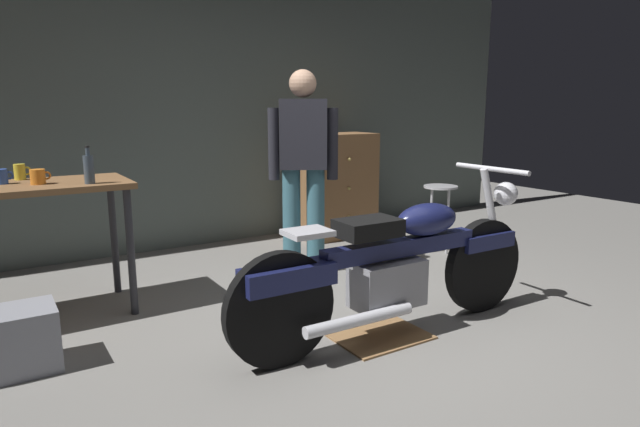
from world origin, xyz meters
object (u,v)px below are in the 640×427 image
at_px(storage_bin, 12,341).
at_px(bottle, 89,169).
at_px(person_standing, 303,163).
at_px(mug_blue_enamel, 2,177).
at_px(mug_orange_travel, 38,177).
at_px(mug_yellow_tall, 20,172).
at_px(wooden_dresser, 337,186).
at_px(shop_stool, 440,200).
at_px(motorcycle, 397,264).

height_order(storage_bin, bottle, bottle).
height_order(person_standing, mug_blue_enamel, person_standing).
distance_m(mug_orange_travel, mug_yellow_tall, 0.31).
bearing_deg(mug_blue_enamel, wooden_dresser, 14.17).
relative_size(shop_stool, mug_orange_travel, 5.23).
bearing_deg(shop_stool, mug_yellow_tall, 172.98).
xyz_separation_m(shop_stool, mug_blue_enamel, (-3.57, 0.26, 0.45)).
xyz_separation_m(shop_stool, mug_yellow_tall, (-3.46, 0.43, 0.45)).
height_order(wooden_dresser, mug_orange_travel, wooden_dresser).
xyz_separation_m(shop_stool, storage_bin, (-3.63, -0.57, -0.33)).
bearing_deg(wooden_dresser, mug_yellow_tall, -168.33).
distance_m(mug_blue_enamel, bottle, 0.55).
xyz_separation_m(person_standing, mug_yellow_tall, (-2.02, 0.30, 0.03)).
distance_m(mug_orange_travel, mug_blue_enamel, 0.23).
height_order(shop_stool, wooden_dresser, wooden_dresser).
height_order(motorcycle, mug_yellow_tall, mug_yellow_tall).
height_order(mug_orange_travel, bottle, bottle).
distance_m(shop_stool, bottle, 3.14).
bearing_deg(mug_blue_enamel, mug_orange_travel, -34.30).
bearing_deg(person_standing, motorcycle, 112.87).
bearing_deg(storage_bin, wooden_dresser, 27.11).
bearing_deg(shop_stool, mug_blue_enamel, 175.82).
height_order(mug_orange_travel, mug_blue_enamel, same).
bearing_deg(mug_yellow_tall, person_standing, -8.44).
bearing_deg(shop_stool, person_standing, 175.00).
relative_size(shop_stool, mug_yellow_tall, 6.05).
bearing_deg(mug_orange_travel, shop_stool, -2.21).
xyz_separation_m(storage_bin, mug_orange_travel, (0.26, 0.70, 0.78)).
xyz_separation_m(person_standing, mug_orange_travel, (-1.94, 0.00, 0.02)).
relative_size(storage_bin, mug_blue_enamel, 4.27).
distance_m(wooden_dresser, mug_orange_travel, 3.05).
distance_m(person_standing, wooden_dresser, 1.37).
relative_size(person_standing, storage_bin, 3.80).
relative_size(storage_bin, mug_orange_travel, 3.59).
height_order(shop_stool, mug_blue_enamel, mug_blue_enamel).
xyz_separation_m(mug_blue_enamel, bottle, (0.47, -0.28, 0.05)).
height_order(person_standing, mug_yellow_tall, person_standing).
relative_size(mug_orange_travel, mug_yellow_tall, 1.16).
relative_size(wooden_dresser, mug_yellow_tall, 10.39).
distance_m(mug_yellow_tall, mug_blue_enamel, 0.20).
bearing_deg(shop_stool, bottle, -179.68).
bearing_deg(mug_yellow_tall, motorcycle, -42.72).
height_order(storage_bin, mug_blue_enamel, mug_blue_enamel).
relative_size(storage_bin, bottle, 1.83).
bearing_deg(bottle, storage_bin, -134.06).
bearing_deg(mug_orange_travel, wooden_dresser, 17.47).
xyz_separation_m(storage_bin, mug_blue_enamel, (0.06, 0.83, 0.78)).
bearing_deg(bottle, wooden_dresser, 22.05).
distance_m(person_standing, shop_stool, 1.51).
bearing_deg(shop_stool, storage_bin, -171.09).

